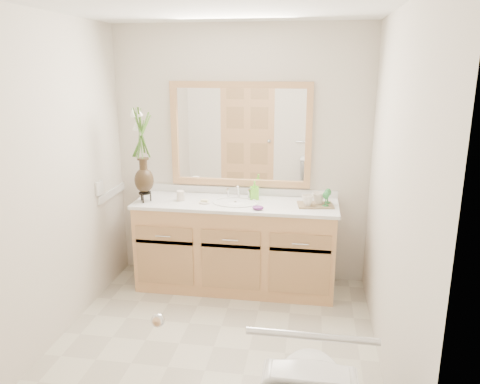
% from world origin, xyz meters
% --- Properties ---
extents(floor, '(2.60, 2.60, 0.00)m').
position_xyz_m(floor, '(0.00, 0.00, 0.00)').
color(floor, beige).
rests_on(floor, ground).
extents(ceiling, '(2.40, 2.60, 0.02)m').
position_xyz_m(ceiling, '(0.00, 0.00, 2.40)').
color(ceiling, white).
rests_on(ceiling, wall_back).
extents(wall_back, '(2.40, 0.02, 2.40)m').
position_xyz_m(wall_back, '(0.00, 1.30, 1.20)').
color(wall_back, beige).
rests_on(wall_back, floor).
extents(wall_front, '(2.40, 0.02, 2.40)m').
position_xyz_m(wall_front, '(0.00, -1.30, 1.20)').
color(wall_front, beige).
rests_on(wall_front, floor).
extents(wall_left, '(0.02, 2.60, 2.40)m').
position_xyz_m(wall_left, '(-1.20, 0.00, 1.20)').
color(wall_left, beige).
rests_on(wall_left, floor).
extents(wall_right, '(0.02, 2.60, 2.40)m').
position_xyz_m(wall_right, '(1.20, 0.00, 1.20)').
color(wall_right, beige).
rests_on(wall_right, floor).
extents(vanity, '(1.80, 0.55, 0.80)m').
position_xyz_m(vanity, '(0.00, 1.01, 0.40)').
color(vanity, tan).
rests_on(vanity, floor).
extents(counter, '(1.84, 0.57, 0.03)m').
position_xyz_m(counter, '(0.00, 1.01, 0.82)').
color(counter, white).
rests_on(counter, vanity).
extents(sink, '(0.38, 0.34, 0.23)m').
position_xyz_m(sink, '(0.00, 1.00, 0.78)').
color(sink, white).
rests_on(sink, counter).
extents(mirror, '(1.32, 0.04, 0.97)m').
position_xyz_m(mirror, '(0.00, 1.28, 1.41)').
color(mirror, white).
rests_on(mirror, wall_back).
extents(switch_plate, '(0.02, 0.12, 0.12)m').
position_xyz_m(switch_plate, '(-1.19, 0.76, 0.98)').
color(switch_plate, white).
rests_on(switch_plate, wall_left).
extents(door, '(0.80, 0.03, 2.00)m').
position_xyz_m(door, '(-0.30, -1.29, 1.00)').
color(door, tan).
rests_on(door, floor).
extents(grab_bar, '(0.55, 0.03, 0.03)m').
position_xyz_m(grab_bar, '(0.70, -1.27, 0.95)').
color(grab_bar, silver).
rests_on(grab_bar, wall_front).
extents(flower_vase, '(0.20, 0.20, 0.83)m').
position_xyz_m(flower_vase, '(-0.82, 0.91, 1.39)').
color(flower_vase, black).
rests_on(flower_vase, counter).
extents(tumbler, '(0.07, 0.07, 0.09)m').
position_xyz_m(tumbler, '(-0.51, 0.99, 0.88)').
color(tumbler, beige).
rests_on(tumbler, counter).
extents(soap_dish, '(0.10, 0.10, 0.03)m').
position_xyz_m(soap_dish, '(-0.27, 0.94, 0.84)').
color(soap_dish, beige).
rests_on(soap_dish, counter).
extents(soap_bottle, '(0.08, 0.08, 0.15)m').
position_xyz_m(soap_bottle, '(0.15, 1.14, 0.91)').
color(soap_bottle, '#72E034').
rests_on(soap_bottle, counter).
extents(purple_dish, '(0.10, 0.08, 0.03)m').
position_xyz_m(purple_dish, '(0.23, 0.82, 0.85)').
color(purple_dish, '#662673').
rests_on(purple_dish, counter).
extents(tray, '(0.33, 0.25, 0.02)m').
position_xyz_m(tray, '(0.71, 1.01, 0.84)').
color(tray, brown).
rests_on(tray, counter).
extents(mug_left, '(0.13, 0.12, 0.10)m').
position_xyz_m(mug_left, '(0.64, 0.96, 0.90)').
color(mug_left, beige).
rests_on(mug_left, tray).
extents(mug_right, '(0.14, 0.14, 0.11)m').
position_xyz_m(mug_right, '(0.74, 1.04, 0.90)').
color(mug_right, beige).
rests_on(mug_right, tray).
extents(goblet_front, '(0.06, 0.06, 0.13)m').
position_xyz_m(goblet_front, '(0.80, 0.97, 0.94)').
color(goblet_front, '#287A37').
rests_on(goblet_front, tray).
extents(goblet_back, '(0.06, 0.06, 0.13)m').
position_xyz_m(goblet_back, '(0.82, 1.07, 0.93)').
color(goblet_back, '#287A37').
rests_on(goblet_back, tray).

